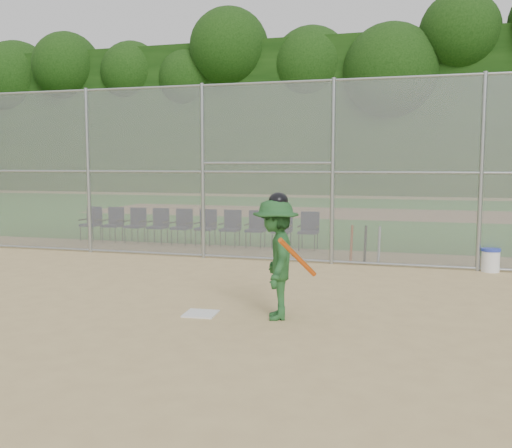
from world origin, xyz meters
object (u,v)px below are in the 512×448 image
(home_plate, at_px, (201,314))
(water_cooler, at_px, (491,260))
(chair_0, at_px, (90,224))
(batter_at_plate, at_px, (276,258))

(home_plate, height_order, water_cooler, water_cooler)
(chair_0, bearing_deg, home_plate, -47.86)
(batter_at_plate, relative_size, water_cooler, 3.75)
(batter_at_plate, relative_size, chair_0, 1.86)
(batter_at_plate, xyz_separation_m, chair_0, (-7.08, 6.51, -0.38))
(batter_at_plate, distance_m, water_cooler, 5.73)
(batter_at_plate, xyz_separation_m, water_cooler, (3.33, 4.62, -0.62))
(water_cooler, height_order, chair_0, chair_0)
(batter_at_plate, height_order, chair_0, batter_at_plate)
(batter_at_plate, bearing_deg, water_cooler, 54.20)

